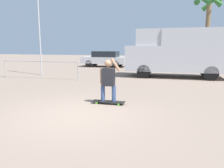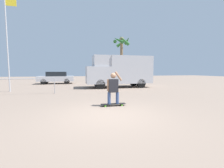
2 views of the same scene
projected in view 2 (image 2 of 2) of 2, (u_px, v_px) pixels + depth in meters
ground_plane at (108, 115)px, 5.37m from camera, size 80.00×80.00×0.00m
skateboard at (113, 104)px, 6.76m from camera, size 1.12×0.26×0.10m
person_skateboarder at (113, 86)px, 6.69m from camera, size 0.70×0.25×1.47m
camper_van at (120, 70)px, 14.35m from camera, size 6.15×2.18×2.97m
parked_car_silver at (56, 77)px, 18.44m from camera, size 4.19×1.90×1.47m
palm_tree_near_van at (121, 47)px, 23.13m from camera, size 2.72×2.84×6.87m
flagpole at (8, 40)px, 10.96m from camera, size 0.81×0.12×7.02m
plaza_railing_segment at (15, 81)px, 9.83m from camera, size 4.97×0.05×1.08m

